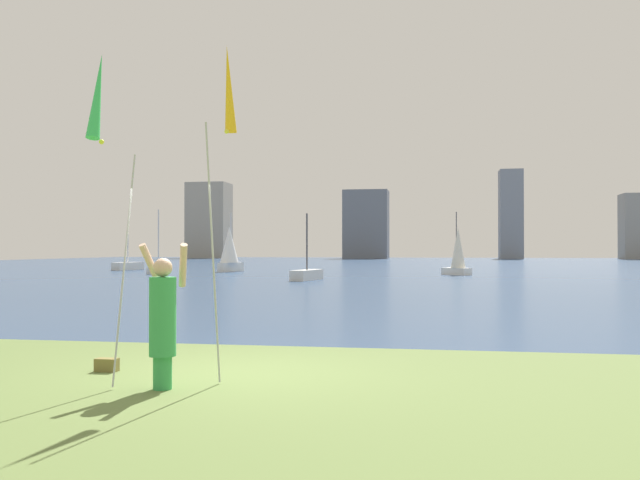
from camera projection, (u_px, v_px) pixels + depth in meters
ground at (405, 269)px, 59.74m from camera, size 120.00×138.00×0.12m
person at (163, 317)px, 8.46m from camera, size 0.66×0.48×1.79m
kite_flag_left at (99, 107)px, 8.09m from camera, size 0.16×1.21×4.01m
kite_flag_right at (228, 99)px, 9.15m from camera, size 0.16×1.11×4.40m
bag at (107, 365)px, 9.66m from camera, size 0.31×0.17×0.18m
sailboat_0 at (307, 274)px, 37.38m from camera, size 1.34×3.10×3.62m
sailboat_1 at (158, 269)px, 46.76m from camera, size 0.53×2.87×4.36m
sailboat_2 at (230, 248)px, 50.72m from camera, size 1.69×2.76×4.34m
sailboat_3 at (128, 266)px, 54.75m from camera, size 1.58×3.03×3.50m
sailboat_4 at (458, 253)px, 44.59m from camera, size 1.97×1.88×4.08m
skyline_tower_0 at (209, 221)px, 121.07m from camera, size 6.96×5.65×13.16m
skyline_tower_1 at (366, 225)px, 116.90m from camera, size 7.46×5.61×11.51m
skyline_tower_2 at (511, 214)px, 114.46m from camera, size 3.70×4.45×14.71m
skyline_tower_3 at (638, 226)px, 109.38m from camera, size 5.06×4.59×10.38m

